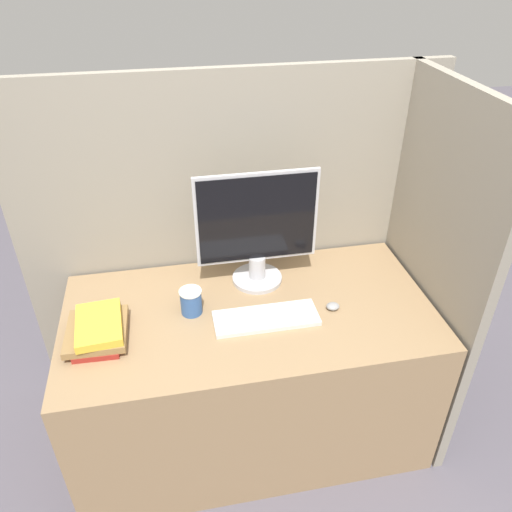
# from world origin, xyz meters

# --- Properties ---
(ground_plane) EXTENTS (12.00, 12.00, 0.00)m
(ground_plane) POSITION_xyz_m (0.00, 0.00, 0.00)
(ground_plane) COLOR #56515B
(cubicle_panel_rear) EXTENTS (1.98, 0.04, 1.67)m
(cubicle_panel_rear) POSITION_xyz_m (0.00, 0.85, 0.83)
(cubicle_panel_rear) COLOR gray
(cubicle_panel_rear) RESTS_ON ground_plane
(cubicle_panel_right) EXTENTS (0.04, 0.87, 1.67)m
(cubicle_panel_right) POSITION_xyz_m (0.83, 0.43, 0.83)
(cubicle_panel_right) COLOR gray
(cubicle_panel_right) RESTS_ON ground_plane
(desk) EXTENTS (1.58, 0.81, 0.76)m
(desk) POSITION_xyz_m (0.00, 0.40, 0.38)
(desk) COLOR #937551
(desk) RESTS_ON ground_plane
(monitor) EXTENTS (0.54, 0.23, 0.54)m
(monitor) POSITION_xyz_m (0.08, 0.62, 1.02)
(monitor) COLOR #B7B7BC
(monitor) RESTS_ON desk
(keyboard) EXTENTS (0.44, 0.16, 0.02)m
(keyboard) POSITION_xyz_m (0.06, 0.33, 0.77)
(keyboard) COLOR silver
(keyboard) RESTS_ON desk
(mouse) EXTENTS (0.06, 0.05, 0.03)m
(mouse) POSITION_xyz_m (0.36, 0.34, 0.77)
(mouse) COLOR gray
(mouse) RESTS_ON desk
(coffee_cup) EXTENTS (0.10, 0.10, 0.11)m
(coffee_cup) POSITION_xyz_m (-0.24, 0.44, 0.82)
(coffee_cup) COLOR #335999
(coffee_cup) RESTS_ON desk
(book_stack) EXTENTS (0.24, 0.27, 0.09)m
(book_stack) POSITION_xyz_m (-0.62, 0.35, 0.80)
(book_stack) COLOR maroon
(book_stack) RESTS_ON desk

